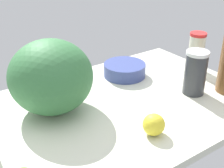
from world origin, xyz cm
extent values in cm
cube|color=beige|center=(0.00, 0.00, 1.50)|extent=(120.00, 76.00, 3.00)
cylinder|color=#394789|center=(-21.22, -19.92, 6.01)|extent=(19.39, 19.39, 6.03)
ellipsoid|color=#346F3D|center=(19.08, -11.52, 16.77)|extent=(30.88, 30.88, 27.53)
cylinder|color=beige|center=(-52.90, -5.55, 11.67)|extent=(7.49, 7.49, 17.35)
cylinder|color=red|center=(-52.90, -5.55, 21.05)|extent=(7.71, 7.71, 1.40)
cylinder|color=#313337|center=(-34.53, 10.06, 11.57)|extent=(8.93, 8.93, 17.14)
cylinder|color=silver|center=(-34.53, 10.06, 20.84)|extent=(9.20, 9.20, 1.40)
sphere|color=yellow|center=(-1.21, 22.34, 6.76)|extent=(7.52, 7.52, 7.52)
camera|label=1|loc=(59.81, 84.76, 65.46)|focal=50.00mm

